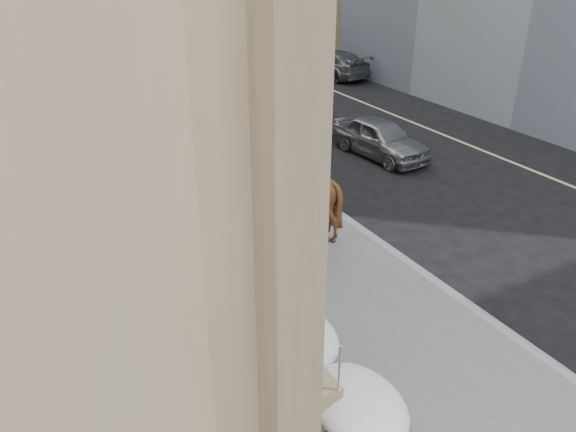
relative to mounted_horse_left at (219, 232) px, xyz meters
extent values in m
plane|color=black|center=(1.60, -3.34, -1.19)|extent=(140.00, 140.00, 0.00)
cube|color=#4B4C4E|center=(1.60, 6.66, -1.13)|extent=(5.00, 80.00, 0.12)
cube|color=slate|center=(4.22, 6.66, -1.13)|extent=(0.24, 80.00, 0.12)
cube|color=#BFB78C|center=(12.10, 6.66, -1.18)|extent=(0.15, 70.00, 0.01)
cube|color=#75614B|center=(-0.65, 16.66, -0.74)|extent=(1.10, 44.00, 0.90)
cylinder|color=silver|center=(-0.20, 16.66, 0.16)|extent=(0.06, 42.00, 0.06)
cube|color=black|center=(-1.10, 9.66, 2.81)|extent=(0.20, 2.20, 4.50)
cube|color=#75614B|center=(17.10, 6.66, 0.81)|extent=(2.00, 80.00, 4.00)
cylinder|color=#2D2D30|center=(4.50, 10.66, 2.81)|extent=(0.18, 0.18, 8.00)
cylinder|color=#2D2D30|center=(4.60, 18.66, 1.81)|extent=(0.20, 0.20, 6.00)
ellipsoid|color=silver|center=(0.15, -3.34, -0.73)|extent=(1.50, 2.10, 0.68)
ellipsoid|color=silver|center=(0.20, 0.66, -0.71)|extent=(1.60, 2.20, 0.72)
ellipsoid|color=silver|center=(0.10, 4.66, -0.75)|extent=(1.40, 2.00, 0.64)
ellipsoid|color=silver|center=(0.25, 8.66, -0.69)|extent=(1.70, 2.30, 0.76)
ellipsoid|color=silver|center=(0.15, 12.66, -0.74)|extent=(1.50, 2.10, 0.66)
imported|color=#4F2817|center=(0.00, -0.01, -0.06)|extent=(1.75, 2.59, 2.01)
imported|color=black|center=(0.00, 0.14, 0.74)|extent=(0.72, 0.58, 1.72)
imported|color=#3C2411|center=(2.70, 0.94, 0.05)|extent=(2.25, 2.41, 2.24)
imported|color=black|center=(2.70, 1.09, 0.84)|extent=(0.97, 0.84, 1.72)
imported|color=black|center=(1.33, -0.74, -0.25)|extent=(1.03, 0.66, 1.63)
imported|color=#95969C|center=(8.28, 4.73, -0.49)|extent=(2.00, 4.24, 1.40)
imported|color=#55585C|center=(13.78, 16.53, -0.45)|extent=(2.66, 5.31, 1.48)
camera|label=1|loc=(-4.13, -10.82, 6.19)|focal=35.00mm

